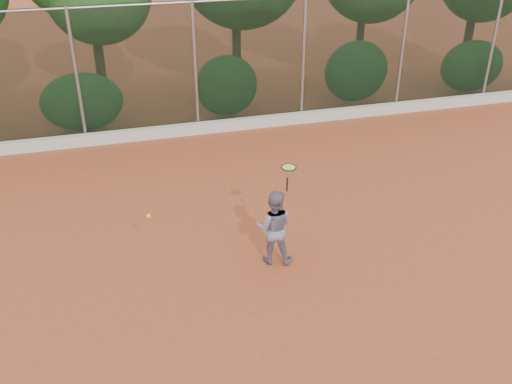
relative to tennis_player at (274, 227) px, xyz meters
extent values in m
plane|color=#A24726|center=(-0.22, -0.61, -0.71)|extent=(80.00, 80.00, 0.00)
cube|color=beige|center=(-0.22, 6.21, -0.56)|extent=(24.00, 0.20, 0.30)
imported|color=slate|center=(0.00, 0.00, 0.00)|extent=(0.84, 0.74, 1.43)
cube|color=black|center=(-0.22, 6.39, 1.04)|extent=(24.00, 0.01, 3.50)
cylinder|color=gray|center=(-0.22, 6.39, 2.74)|extent=(24.00, 0.06, 0.06)
cylinder|color=gray|center=(-3.22, 6.39, 1.04)|extent=(0.09, 0.09, 3.50)
cylinder|color=gray|center=(-0.22, 6.39, 1.04)|extent=(0.09, 0.09, 3.50)
cylinder|color=gray|center=(2.78, 6.39, 1.04)|extent=(0.09, 0.09, 3.50)
cylinder|color=gray|center=(5.78, 6.39, 1.04)|extent=(0.09, 0.09, 3.50)
cylinder|color=gray|center=(8.78, 6.39, 1.04)|extent=(0.09, 0.09, 3.50)
cylinder|color=#432D19|center=(-2.62, 8.69, 0.49)|extent=(0.28, 0.28, 2.40)
cylinder|color=#472E1B|center=(1.38, 8.39, 0.79)|extent=(0.26, 0.26, 3.00)
cylinder|color=#412B19|center=(5.48, 8.59, 0.64)|extent=(0.24, 0.24, 2.70)
cylinder|color=#3F2C18|center=(9.18, 8.19, 0.54)|extent=(0.28, 0.28, 2.50)
ellipsoid|color=#33752C|center=(-3.22, 7.19, 0.14)|extent=(2.20, 1.16, 1.60)
ellipsoid|color=#2D6727|center=(0.78, 7.19, 0.24)|extent=(1.80, 1.04, 1.76)
ellipsoid|color=#27682A|center=(4.78, 7.19, 0.34)|extent=(2.00, 1.10, 1.84)
ellipsoid|color=#296626|center=(8.78, 7.19, 0.19)|extent=(2.16, 1.12, 1.64)
cylinder|color=black|center=(0.21, -0.06, 0.86)|extent=(0.03, 0.04, 0.27)
torus|color=black|center=(0.21, -0.12, 1.21)|extent=(0.29, 0.29, 0.03)
cylinder|color=#B8E041|center=(0.21, -0.12, 1.21)|extent=(0.24, 0.24, 0.01)
sphere|color=#DCF136|center=(-2.15, 0.03, 0.56)|extent=(0.07, 0.07, 0.07)
camera|label=1|loc=(-2.57, -8.15, 5.43)|focal=40.00mm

